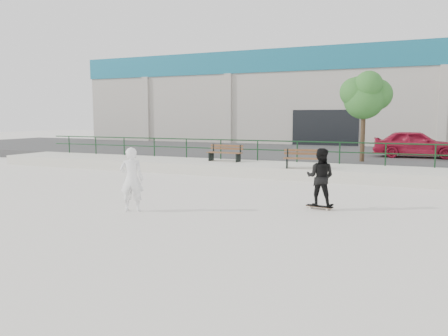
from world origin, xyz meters
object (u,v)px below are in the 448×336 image
at_px(bench_right, 305,159).
at_px(standing_skater, 320,177).
at_px(skateboard, 320,207).
at_px(seated_skater, 132,179).
at_px(tree, 365,94).
at_px(bench_left, 225,153).
at_px(red_car, 415,144).

height_order(bench_right, standing_skater, standing_skater).
height_order(skateboard, seated_skater, seated_skater).
distance_m(bench_right, tree, 5.27).
bearing_deg(standing_skater, tree, -89.97).
bearing_deg(skateboard, bench_left, 140.64).
bearing_deg(bench_right, standing_skater, -84.41).
xyz_separation_m(tree, skateboard, (-0.28, -9.65, -3.67)).
distance_m(red_car, standing_skater, 13.24).
bearing_deg(tree, seated_skater, -113.21).
relative_size(bench_left, red_car, 0.42).
bearing_deg(standing_skater, red_car, -99.92).
distance_m(skateboard, standing_skater, 0.87).
relative_size(bench_left, tree, 0.42).
distance_m(tree, skateboard, 10.33).
relative_size(skateboard, standing_skater, 0.48).
relative_size(bench_left, seated_skater, 0.99).
height_order(bench_left, bench_right, same).
xyz_separation_m(tree, seated_skater, (-5.15, -12.02, -2.83)).
xyz_separation_m(red_car, standing_skater, (-2.67, -12.97, -0.30)).
bearing_deg(skateboard, bench_right, 117.35).
xyz_separation_m(bench_left, seated_skater, (1.12, -9.50, 0.01)).
relative_size(red_car, seated_skater, 2.36).
relative_size(bench_right, red_car, 0.43).
bearing_deg(seated_skater, standing_skater, -176.12).
height_order(bench_left, tree, tree).
bearing_deg(seated_skater, skateboard, -176.12).
xyz_separation_m(bench_left, tree, (6.27, 2.52, 2.84)).
bearing_deg(seated_skater, bench_right, -133.52).
relative_size(skateboard, seated_skater, 0.44).
distance_m(red_car, seated_skater, 17.09).
relative_size(bench_left, bench_right, 0.98).
bearing_deg(red_car, bench_left, 121.91).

